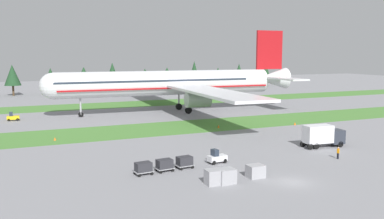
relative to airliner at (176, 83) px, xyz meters
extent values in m
plane|color=gray|center=(-8.28, -59.41, -7.53)|extent=(400.00, 400.00, 0.00)
cube|color=#4C8438|center=(-8.28, -20.54, -7.53)|extent=(320.00, 14.64, 0.01)
cube|color=#4C8438|center=(-8.28, 20.74, -7.53)|extent=(320.00, 14.64, 0.01)
cylinder|color=silver|center=(-2.21, 0.10, -0.01)|extent=(54.86, 8.57, 6.14)
sphere|color=silver|center=(-29.50, 1.32, -0.01)|extent=(6.02, 6.02, 6.02)
cone|color=silver|center=(27.75, -1.24, 0.45)|extent=(9.58, 6.24, 5.83)
cube|color=red|center=(-2.21, 0.10, -1.08)|extent=(53.54, 8.63, 0.36)
cube|color=#283342|center=(-5.54, 0.25, 0.76)|extent=(48.21, 8.33, 0.44)
cube|color=silver|center=(0.17, -21.42, -0.62)|extent=(10.29, 37.00, 0.55)
cylinder|color=#A3A3A8|center=(-0.89, -15.87, -2.64)|extent=(5.48, 3.61, 3.38)
cube|color=silver|center=(2.07, 21.32, -0.62)|extent=(10.29, 37.00, 0.55)
cylinder|color=#A3A3A8|center=(0.53, 15.89, -2.64)|extent=(5.48, 3.61, 3.38)
cube|color=silver|center=(26.70, -9.71, 0.91)|extent=(5.44, 13.53, 0.39)
cube|color=silver|center=(27.46, 7.29, 0.91)|extent=(5.44, 13.53, 0.39)
cube|color=red|center=(27.08, -1.21, 8.28)|extent=(7.82, 1.01, 10.44)
cylinder|color=#A3A3A8|center=(-23.51, 1.05, -3.93)|extent=(0.44, 0.44, 6.00)
cylinder|color=black|center=(-23.51, 1.05, -6.93)|extent=(1.22, 0.47, 1.20)
cylinder|color=#A3A3A8|center=(1.95, -3.77, -3.81)|extent=(0.44, 0.44, 5.75)
cylinder|color=black|center=(1.95, -3.77, -6.68)|extent=(1.72, 0.67, 1.70)
cylinder|color=#A3A3A8|center=(2.28, 3.58, -3.81)|extent=(0.44, 0.44, 5.75)
cylinder|color=black|center=(2.28, 3.58, -6.68)|extent=(1.72, 0.67, 1.70)
cube|color=silver|center=(-12.55, -48.37, -6.84)|extent=(2.73, 1.59, 0.77)
cube|color=#283342|center=(-12.93, -48.42, -6.01)|extent=(0.82, 1.17, 0.90)
cylinder|color=black|center=(-11.70, -47.72, -7.23)|extent=(0.62, 0.27, 0.60)
cylinder|color=black|center=(-11.58, -48.81, -7.23)|extent=(0.62, 0.27, 0.60)
cylinder|color=black|center=(-13.51, -47.93, -7.23)|extent=(0.62, 0.27, 0.60)
cylinder|color=black|center=(-13.39, -49.02, -7.23)|extent=(0.62, 0.27, 0.60)
cube|color=#A3A3A8|center=(-17.61, -48.96, -7.13)|extent=(2.36, 1.74, 0.10)
cube|color=#2D2D33|center=(-17.61, -48.96, -6.53)|extent=(2.08, 1.54, 1.10)
cylinder|color=black|center=(-16.86, -48.18, -7.33)|extent=(0.41, 0.17, 0.40)
cylinder|color=black|center=(-16.70, -49.55, -7.33)|extent=(0.41, 0.17, 0.40)
cylinder|color=black|center=(-18.52, -48.37, -7.33)|extent=(0.41, 0.17, 0.40)
cylinder|color=black|center=(-18.36, -49.74, -7.33)|extent=(0.41, 0.17, 0.40)
cube|color=#A3A3A8|center=(-20.49, -49.30, -7.13)|extent=(2.36, 1.74, 0.10)
cube|color=#2D2D33|center=(-20.49, -49.30, -6.53)|extent=(2.08, 1.54, 1.10)
cylinder|color=black|center=(-19.74, -48.52, -7.33)|extent=(0.41, 0.17, 0.40)
cylinder|color=black|center=(-19.58, -49.89, -7.33)|extent=(0.41, 0.17, 0.40)
cylinder|color=black|center=(-21.40, -48.71, -7.33)|extent=(0.41, 0.17, 0.40)
cylinder|color=black|center=(-21.24, -50.08, -7.33)|extent=(0.41, 0.17, 0.40)
cube|color=#A3A3A8|center=(-23.37, -49.63, -7.13)|extent=(2.36, 1.74, 0.10)
cube|color=#2D2D33|center=(-23.37, -49.63, -6.53)|extent=(2.08, 1.54, 1.10)
cylinder|color=black|center=(-22.62, -48.85, -7.33)|extent=(0.41, 0.17, 0.40)
cylinder|color=black|center=(-22.46, -50.22, -7.33)|extent=(0.41, 0.17, 0.40)
cylinder|color=black|center=(-24.28, -49.04, -7.33)|extent=(0.41, 0.17, 0.40)
cylinder|color=black|center=(-24.12, -50.42, -7.33)|extent=(0.41, 0.17, 0.40)
cube|color=#2D333D|center=(9.75, -46.54, -5.95)|extent=(2.40, 2.49, 2.20)
cube|color=#283342|center=(10.81, -46.63, -5.51)|extent=(0.26, 2.07, 0.97)
cube|color=silver|center=(6.41, -46.24, -5.35)|extent=(4.69, 2.69, 2.80)
cylinder|color=black|center=(10.06, -45.56, -7.05)|extent=(0.98, 0.38, 0.96)
cylinder|color=black|center=(9.88, -47.55, -7.05)|extent=(0.98, 0.38, 0.96)
cylinder|color=black|center=(5.61, -45.16, -7.05)|extent=(0.98, 0.38, 0.96)
cylinder|color=black|center=(5.43, -47.15, -7.05)|extent=(0.98, 0.38, 0.96)
cylinder|color=black|center=(4.49, -45.06, -7.05)|extent=(0.98, 0.38, 0.96)
cylinder|color=black|center=(4.31, -47.05, -7.05)|extent=(0.98, 0.38, 0.96)
cube|color=yellow|center=(-38.16, 1.70, -6.84)|extent=(2.66, 1.41, 0.77)
cube|color=#283342|center=(-38.55, 1.72, -6.01)|extent=(0.75, 1.12, 0.90)
cylinder|color=black|center=(-37.23, 2.21, -7.23)|extent=(0.61, 0.23, 0.60)
cylinder|color=black|center=(-37.28, 1.11, -7.23)|extent=(0.61, 0.23, 0.60)
cylinder|color=black|center=(-39.04, 2.29, -7.23)|extent=(0.61, 0.23, 0.60)
cylinder|color=black|center=(-39.09, 1.19, -7.23)|extent=(0.61, 0.23, 0.60)
cylinder|color=black|center=(4.28, -53.04, -7.10)|extent=(0.18, 0.18, 0.85)
cylinder|color=black|center=(4.23, -53.25, -7.10)|extent=(0.18, 0.18, 0.85)
cylinder|color=orange|center=(4.26, -53.15, -6.37)|extent=(0.36, 0.36, 0.62)
sphere|color=tan|center=(4.26, -53.15, -5.91)|extent=(0.24, 0.24, 0.24)
cylinder|color=orange|center=(4.31, -52.92, -6.40)|extent=(0.10, 0.10, 0.58)
cylinder|color=orange|center=(4.21, -53.37, -6.40)|extent=(0.10, 0.10, 0.58)
cube|color=#A3A3A8|center=(-15.62, -56.76, -6.67)|extent=(2.08, 1.70, 1.72)
cube|color=#A3A3A8|center=(-17.02, -56.53, -6.66)|extent=(2.03, 1.64, 1.75)
cube|color=#A3A3A8|center=(-11.26, -56.09, -6.76)|extent=(2.02, 1.62, 1.54)
cone|color=orange|center=(-0.22, -24.56, -7.21)|extent=(0.44, 0.44, 0.64)
cone|color=orange|center=(16.02, -27.85, -7.19)|extent=(0.44, 0.44, 0.67)
cone|color=orange|center=(-31.57, -24.01, -7.26)|extent=(0.44, 0.44, 0.55)
cylinder|color=#4C3823|center=(-38.04, 61.03, -5.70)|extent=(0.70, 0.70, 3.66)
cone|color=#1E4223|center=(-38.04, 61.03, -0.22)|extent=(5.67, 5.67, 7.32)
cylinder|color=#4C3823|center=(-25.25, 61.96, -5.79)|extent=(0.70, 0.70, 3.48)
cone|color=#1E4223|center=(-25.25, 61.96, -0.99)|extent=(4.91, 4.91, 6.12)
cylinder|color=#4C3823|center=(-12.99, 63.95, -5.87)|extent=(0.70, 0.70, 3.33)
cone|color=#1E4223|center=(-12.99, 63.95, -0.98)|extent=(6.09, 6.09, 6.44)
cylinder|color=#4C3823|center=(-2.20, 62.79, -5.99)|extent=(0.70, 0.70, 3.08)
cone|color=#1E4223|center=(-2.20, 62.79, -0.32)|extent=(5.43, 5.43, 8.26)
cylinder|color=#4C3823|center=(11.09, 63.33, -5.85)|extent=(0.70, 0.70, 3.37)
cone|color=#1E4223|center=(11.09, 63.33, -1.45)|extent=(5.53, 5.53, 5.43)
cylinder|color=#4C3823|center=(21.01, 64.44, -5.82)|extent=(0.70, 0.70, 3.42)
cone|color=#1E4223|center=(21.01, 64.44, -1.28)|extent=(6.21, 6.21, 5.66)
cylinder|color=#4C3823|center=(32.53, 62.54, -5.70)|extent=(0.70, 0.70, 3.65)
cone|color=#1E4223|center=(32.53, 62.54, 0.15)|extent=(4.18, 4.18, 8.05)
cylinder|color=#4C3823|center=(43.97, 63.03, -6.12)|extent=(0.70, 0.70, 2.82)
cone|color=#1E4223|center=(43.97, 63.03, -1.71)|extent=(5.11, 5.11, 6.01)
cylinder|color=#4C3823|center=(55.63, 65.06, -5.77)|extent=(0.70, 0.70, 3.52)
cone|color=#1E4223|center=(55.63, 65.06, -0.58)|extent=(4.18, 4.18, 6.86)
cylinder|color=#4C3823|center=(69.15, 63.66, -6.18)|extent=(0.70, 0.70, 2.70)
cone|color=#1E4223|center=(69.15, 63.66, -1.07)|extent=(4.34, 4.34, 7.52)
camera|label=1|loc=(-37.40, -97.40, 7.35)|focal=38.58mm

